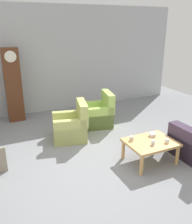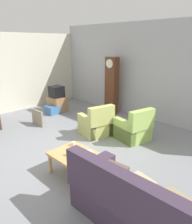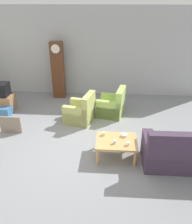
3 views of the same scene
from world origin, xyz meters
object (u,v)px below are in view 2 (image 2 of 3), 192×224
Objects in this scene: armchair_olive_far at (134,129)px; cup_white_porcelain at (77,160)px; coffee_table_wood at (76,157)px; framed_picture_leaning at (37,118)px; tv_crt at (56,92)px; cup_blue_rimmed at (69,154)px; tv_stand_cabinet at (57,104)px; cup_cream_tall at (73,144)px; armchair_olive_near at (96,125)px; grandfather_clock at (112,86)px; couch_floral at (138,209)px; bowl_white_stacked at (89,153)px; storage_box_blue at (52,110)px.

armchair_olive_far is 2.35m from cup_white_porcelain.
coffee_table_wood is 1.60× the size of framed_picture_leaning.
tv_crt reaches higher than cup_white_porcelain.
cup_blue_rimmed is at bearing -32.21° from tv_crt.
tv_stand_cabinet reaches higher than framed_picture_leaning.
framed_picture_leaning is at bearing 160.92° from cup_blue_rimmed.
cup_cream_tall is at bearing -30.18° from tv_stand_cabinet.
framed_picture_leaning reaches higher than coffee_table_wood.
grandfather_clock is at bearing 119.46° from armchair_olive_near.
cup_white_porcelain is (0.38, -2.32, 0.18)m from armchair_olive_far.
couch_floral is 2.19× the size of coffee_table_wood.
bowl_white_stacked is at bearing -81.01° from armchair_olive_far.
framed_picture_leaning is (-2.82, -1.27, -0.06)m from armchair_olive_far.
coffee_table_wood is 4.31m from tv_crt.
storage_box_blue is at bearing -69.52° from tv_crt.
coffee_table_wood is 0.47× the size of grandfather_clock.
armchair_olive_near reaches higher than cup_blue_rimmed.
grandfather_clock reaches higher than framed_picture_leaning.
armchair_olive_far is (0.95, 0.48, 0.00)m from armchair_olive_near.
bowl_white_stacked is (3.89, -1.98, 0.20)m from tv_stand_cabinet.
coffee_table_wood is (1.07, -1.66, 0.08)m from armchair_olive_near.
framed_picture_leaning is 7.03× the size of cup_cream_tall.
cup_blue_rimmed is 0.59× the size of bowl_white_stacked.
armchair_olive_near is at bearing -4.78° from storage_box_blue.
cup_white_porcelain reaches higher than framed_picture_leaning.
couch_floral is 1.03× the size of grandfather_clock.
bowl_white_stacked is at bearing -49.40° from armchair_olive_near.
coffee_table_wood is at bearing 145.89° from cup_white_porcelain.
grandfather_clock is at bearing 124.80° from bowl_white_stacked.
coffee_table_wood is at bearing -134.40° from bowl_white_stacked.
grandfather_clock is 4.19m from cup_blue_rimmed.
bowl_white_stacked is (-0.07, 0.36, -0.01)m from cup_white_porcelain.
cup_blue_rimmed is 1.04× the size of cup_cream_tall.
framed_picture_leaning is (0.76, -1.30, -0.52)m from tv_crt.
tv_crt is at bearing 168.93° from armchair_olive_near.
couch_floral is 1.72m from cup_blue_rimmed.
tv_stand_cabinet is 0.35m from storage_box_blue.
armchair_olive_far is at bearing 126.53° from couch_floral.
armchair_olive_far is 2.01× the size of storage_box_blue.
bowl_white_stacked is (0.50, -0.01, -0.01)m from cup_cream_tall.
couch_floral reaches higher than coffee_table_wood.
armchair_olive_near is 2.05× the size of storage_box_blue.
couch_floral is 3.10× the size of tv_stand_cabinet.
grandfather_clock is 4.28× the size of tv_crt.
grandfather_clock is at bearing 47.40° from storage_box_blue.
grandfather_clock is at bearing 122.85° from cup_white_porcelain.
couch_floral is 4.55× the size of storage_box_blue.
cup_white_porcelain is 0.37m from bowl_white_stacked.
cup_cream_tall is at bearing -26.97° from storage_box_blue.
grandfather_clock is at bearing 118.59° from cup_cream_tall.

